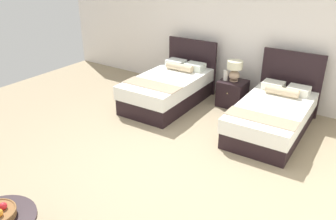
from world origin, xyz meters
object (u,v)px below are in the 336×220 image
bed_near_window (169,88)px  nightstand (232,93)px  table_lamp (235,69)px  vase (226,75)px  bed_near_corner (273,115)px

bed_near_window → nightstand: 1.29m
bed_near_window → table_lamp: 1.37m
nightstand → vase: size_ratio=2.50×
table_lamp → vase: (-0.16, -0.06, -0.14)m
table_lamp → vase: table_lamp is taller
vase → bed_near_corner: bearing=-25.6°
bed_near_window → bed_near_corner: (2.17, 0.01, -0.03)m
table_lamp → bed_near_corner: bearing=-31.3°
bed_near_window → nightstand: bearing=29.2°
bed_near_corner → table_lamp: bearing=148.7°
nightstand → bed_near_corner: bearing=-30.5°
nightstand → table_lamp: size_ratio=1.27×
bed_near_window → nightstand: (1.13, 0.63, -0.07)m
bed_near_corner → table_lamp: size_ratio=5.01×
nightstand → table_lamp: 0.51m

